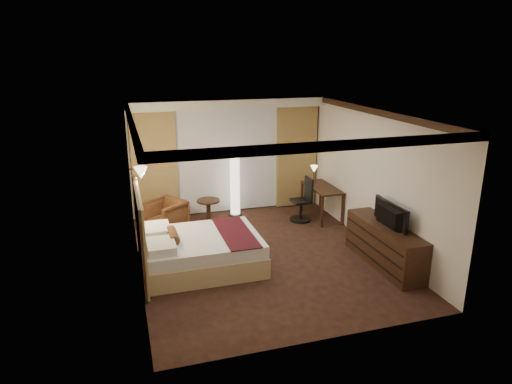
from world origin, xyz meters
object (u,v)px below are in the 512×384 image
object	(u,v)px
floor_lamp	(235,187)
office_chair	(301,200)
bed	(202,251)
desk	(321,202)
dresser	(385,245)
armchair	(165,214)
television	(386,210)
side_table	(209,212)

from	to	relation	value
floor_lamp	office_chair	bearing A→B (deg)	-30.05
bed	office_chair	size ratio (longest dim) A/B	2.03
desk	dresser	bearing A→B (deg)	-88.89
office_chair	bed	bearing A→B (deg)	-148.36
office_chair	dresser	distance (m)	2.60
armchair	television	distance (m)	4.58
side_table	desk	distance (m)	2.61
armchair	floor_lamp	bearing A→B (deg)	73.17
side_table	bed	bearing A→B (deg)	-104.35
bed	armchair	world-z (taller)	armchair
desk	floor_lamp	bearing A→B (deg)	158.84
floor_lamp	desk	bearing A→B (deg)	-21.16
bed	side_table	size ratio (longest dim) A/B	3.60
desk	television	distance (m)	2.67
floor_lamp	side_table	bearing A→B (deg)	-151.84
bed	side_table	world-z (taller)	bed
armchair	television	xyz separation A→B (m)	(3.57, -2.79, 0.67)
television	bed	bearing A→B (deg)	75.49
dresser	armchair	bearing A→B (deg)	142.25
bed	floor_lamp	xyz separation A→B (m)	(1.24, 2.46, 0.41)
floor_lamp	television	world-z (taller)	floor_lamp
armchair	dresser	world-z (taller)	dresser
office_chair	television	world-z (taller)	television
bed	dresser	bearing A→B (deg)	-15.10
armchair	dresser	bearing A→B (deg)	18.05
bed	television	distance (m)	3.33
side_table	desk	size ratio (longest dim) A/B	0.45
side_table	television	xyz separation A→B (m)	(2.60, -2.93, 0.76)
armchair	dresser	xyz separation A→B (m)	(3.60, -2.79, 0.00)
desk	dresser	world-z (taller)	dresser
bed	floor_lamp	distance (m)	2.78
bed	dresser	size ratio (longest dim) A/B	1.05
armchair	side_table	size ratio (longest dim) A/B	1.33
armchair	desk	distance (m)	3.55
desk	office_chair	world-z (taller)	office_chair
desk	office_chair	distance (m)	0.55
bed	desk	bearing A→B (deg)	29.04
bed	armchair	xyz separation A→B (m)	(-0.43, 1.93, 0.08)
floor_lamp	office_chair	size ratio (longest dim) A/B	1.40
dresser	television	bearing A→B (deg)	180.00
office_chair	television	xyz separation A→B (m)	(0.55, -2.53, 0.54)
side_table	office_chair	distance (m)	2.10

